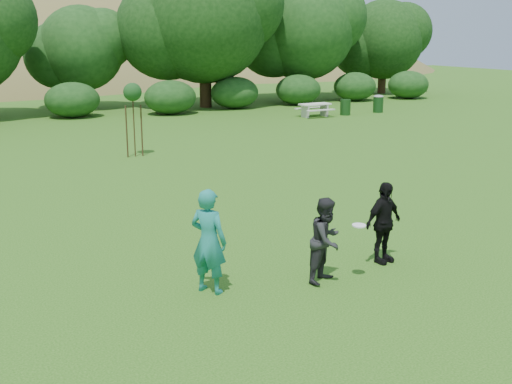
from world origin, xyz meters
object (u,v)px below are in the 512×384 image
player_black (383,223)px  trash_can_near (345,107)px  player_teal (209,241)px  trash_can_lidded (378,103)px  sapling (133,94)px  player_grey (326,240)px  picnic_table (315,108)px

player_black → trash_can_near: bearing=44.5°
player_teal → trash_can_near: (17.83, 19.95, -0.54)m
trash_can_near → trash_can_lidded: (2.46, 0.05, 0.09)m
player_teal → trash_can_near: 26.76m
player_black → trash_can_lidded: (16.42, 20.30, -0.33)m
sapling → trash_can_lidded: sapling is taller
trash_can_lidded → sapling: bearing=-159.5°
trash_can_lidded → trash_can_near: bearing=-178.8°
player_grey → sapling: (0.82, 14.15, 1.58)m
picnic_table → trash_can_lidded: 4.48m
trash_can_near → picnic_table: size_ratio=0.50×
trash_can_near → sapling: bearing=-156.6°
player_grey → sapling: size_ratio=0.59×
picnic_table → trash_can_lidded: (4.48, -0.11, 0.02)m
trash_can_near → trash_can_lidded: 2.46m
player_grey → trash_can_lidded: bearing=21.5°
player_black → player_grey: bearing=179.4°
player_teal → trash_can_lidded: bearing=-79.7°
sapling → trash_can_lidded: 18.51m
player_black → picnic_table: 23.65m
player_grey → picnic_table: (13.59, 20.71, -0.32)m
player_teal → sapling: bearing=-46.9°
sapling → picnic_table: 14.48m
player_black → sapling: (-0.83, 13.85, 1.55)m
player_teal → sapling: sapling is taller
trash_can_near → picnic_table: bearing=175.5°
player_grey → sapling: sapling is taller
trash_can_near → trash_can_lidded: trash_can_lidded is taller
player_black → player_teal: bearing=164.6°
trash_can_near → sapling: (-14.79, -6.40, 1.97)m
picnic_table → trash_can_near: bearing=-4.5°
player_grey → player_teal: bearing=137.6°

